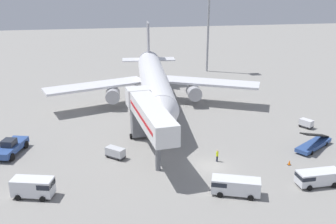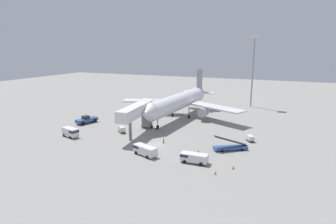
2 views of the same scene
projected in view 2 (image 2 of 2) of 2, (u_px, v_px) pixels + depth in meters
ground_plane at (157, 144)px, 65.42m from camera, size 300.00×300.00×0.00m
airplane_at_gate at (180, 101)px, 88.78m from camera, size 41.69×43.51×14.43m
jet_bridge at (139, 111)px, 72.24m from camera, size 5.16×18.15×7.93m
pushback_tug at (87, 120)px, 83.47m from camera, size 4.13×6.87×2.34m
belt_loader_truck at (230, 147)px, 61.54m from camera, size 7.27×5.65×3.42m
service_van_far_right at (193, 157)px, 54.72m from camera, size 5.32×2.26×1.87m
service_van_mid_right at (145, 150)px, 58.57m from camera, size 5.90×3.76×2.03m
service_van_far_center at (71, 132)px, 70.50m from camera, size 5.00×3.07×2.28m
baggage_cart_mid_center at (250, 138)px, 67.32m from camera, size 2.13×2.43×1.42m
baggage_cart_far_left at (122, 129)px, 74.42m from camera, size 2.90×2.76×1.53m
ground_crew_worker_foreground at (164, 139)px, 65.97m from camera, size 0.35×0.35×1.71m
safety_cone_alpha at (233, 167)px, 52.02m from camera, size 0.45×0.45×0.69m
safety_cone_bravo at (198, 151)px, 60.09m from camera, size 0.45×0.45×0.69m
safety_cone_charlie at (215, 173)px, 49.85m from camera, size 0.41×0.41×0.62m
apron_light_mast at (254, 58)px, 103.59m from camera, size 2.40×2.40×26.26m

